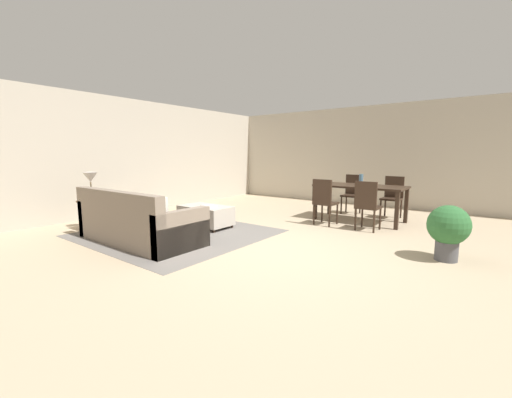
% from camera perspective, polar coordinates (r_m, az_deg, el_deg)
% --- Properties ---
extents(ground_plane, '(10.80, 10.80, 0.00)m').
position_cam_1_polar(ground_plane, '(4.87, 3.53, -8.76)').
color(ground_plane, tan).
extents(wall_back, '(9.00, 0.12, 2.70)m').
position_cam_1_polar(wall_back, '(9.25, 21.22, 7.14)').
color(wall_back, '#BCB2A0').
rests_on(wall_back, ground_plane).
extents(wall_left, '(0.12, 11.00, 2.70)m').
position_cam_1_polar(wall_left, '(8.33, -21.17, 7.11)').
color(wall_left, '#BCB2A0').
rests_on(wall_left, ground_plane).
extents(area_rug, '(3.00, 2.80, 0.01)m').
position_cam_1_polar(area_rug, '(5.92, -14.03, -5.92)').
color(area_rug, slate).
rests_on(area_rug, ground_plane).
extents(couch, '(2.20, 0.96, 0.86)m').
position_cam_1_polar(couch, '(5.48, -20.40, -4.23)').
color(couch, gray).
rests_on(couch, ground_plane).
extents(ottoman_table, '(1.02, 0.59, 0.41)m').
position_cam_1_polar(ottoman_table, '(6.26, -9.00, -2.83)').
color(ottoman_table, '#B7AD9E').
rests_on(ottoman_table, ground_plane).
extents(side_table, '(0.40, 0.40, 0.55)m').
position_cam_1_polar(side_table, '(6.65, -27.23, -1.22)').
color(side_table, brown).
rests_on(side_table, ground_plane).
extents(table_lamp, '(0.26, 0.26, 0.53)m').
position_cam_1_polar(table_lamp, '(6.59, -27.52, 3.29)').
color(table_lamp, brown).
rests_on(table_lamp, side_table).
extents(dining_table, '(1.80, 0.86, 0.76)m').
position_cam_1_polar(dining_table, '(7.04, 18.11, 1.63)').
color(dining_table, '#332319').
rests_on(dining_table, ground_plane).
extents(dining_chair_near_left, '(0.42, 0.42, 0.92)m').
position_cam_1_polar(dining_chair_near_left, '(6.44, 12.08, -0.05)').
color(dining_chair_near_left, '#332319').
rests_on(dining_chair_near_left, ground_plane).
extents(dining_chair_near_right, '(0.41, 0.41, 0.92)m').
position_cam_1_polar(dining_chair_near_right, '(6.17, 19.25, -0.68)').
color(dining_chair_near_right, '#332319').
rests_on(dining_chair_near_right, ground_plane).
extents(dining_chair_far_left, '(0.42, 0.42, 0.92)m').
position_cam_1_polar(dining_chair_far_left, '(7.95, 16.88, 1.28)').
color(dining_chair_far_left, '#332319').
rests_on(dining_chair_far_left, ground_plane).
extents(dining_chair_far_right, '(0.41, 0.41, 0.92)m').
position_cam_1_polar(dining_chair_far_right, '(7.66, 23.26, 0.73)').
color(dining_chair_far_right, '#332319').
rests_on(dining_chair_far_right, ground_plane).
extents(vase_centerpiece, '(0.08, 0.08, 0.23)m').
position_cam_1_polar(vase_centerpiece, '(7.05, 18.28, 3.31)').
color(vase_centerpiece, slate).
rests_on(vase_centerpiece, dining_table).
extents(book_on_ottoman, '(0.26, 0.20, 0.03)m').
position_cam_1_polar(book_on_ottoman, '(6.10, -8.43, -1.26)').
color(book_on_ottoman, silver).
rests_on(book_on_ottoman, ottoman_table).
extents(potted_plant, '(0.52, 0.52, 0.74)m').
position_cam_1_polar(potted_plant, '(4.92, 31.17, -4.49)').
color(potted_plant, '#4C4C51').
rests_on(potted_plant, ground_plane).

